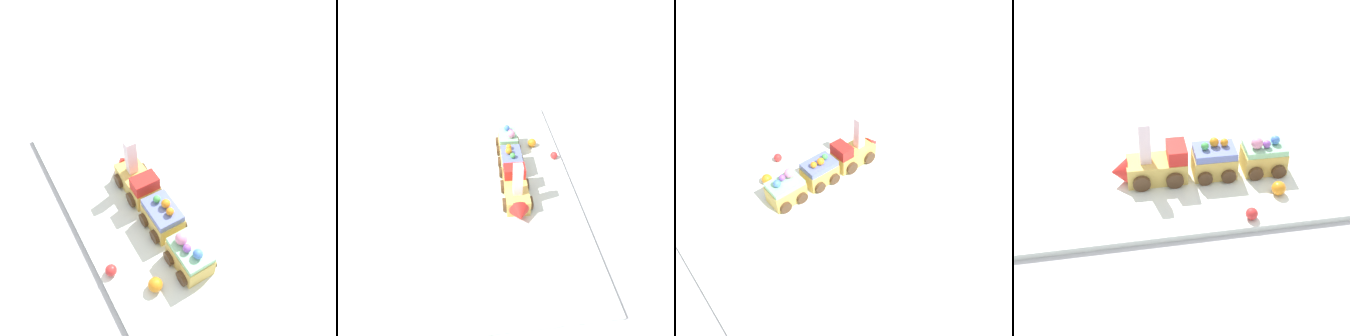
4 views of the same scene
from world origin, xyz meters
TOP-DOWN VIEW (x-y plane):
  - ground_plane at (0.00, 0.00)m, footprint 10.00×10.00m
  - display_board at (0.00, 0.00)m, footprint 0.72×0.34m
  - cake_train_locomotive at (0.09, 0.02)m, footprint 0.14×0.07m
  - cake_car_blueberry at (-0.03, 0.02)m, footprint 0.08×0.07m
  - cake_car_mint at (-0.12, 0.02)m, footprint 0.08×0.07m
  - gumball_orange at (-0.13, 0.10)m, footprint 0.03×0.03m
  - gumball_red at (-0.07, 0.15)m, footprint 0.02×0.02m

SIDE VIEW (x-z plane):
  - ground_plane at x=0.00m, z-range 0.00..0.00m
  - display_board at x=0.00m, z-range 0.00..0.01m
  - gumball_red at x=-0.07m, z-range 0.01..0.03m
  - gumball_orange at x=-0.13m, z-range 0.01..0.04m
  - cake_car_mint at x=-0.12m, z-range 0.00..0.08m
  - cake_car_blueberry at x=-0.03m, z-range 0.00..0.08m
  - cake_train_locomotive at x=0.09m, z-range -0.02..0.10m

